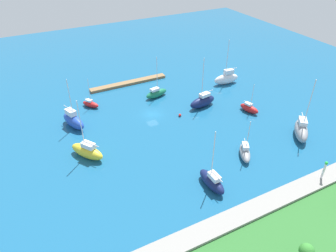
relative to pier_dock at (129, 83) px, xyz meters
name	(u,v)px	position (x,y,z in m)	size (l,w,h in m)	color
water	(152,114)	(1.00, 18.12, -0.35)	(160.00, 160.00, 0.00)	#19567F
pier_dock	(129,83)	(0.00, 0.00, 0.00)	(22.39, 2.09, 0.70)	olive
breakwater	(247,215)	(1.00, 53.40, 0.38)	(59.40, 3.39, 1.45)	gray
shoreline_park	(279,251)	(1.00, 60.59, 0.15)	(47.09, 11.13, 1.00)	#2D6B2D
harbor_beacon	(324,169)	(-15.42, 53.40, 3.25)	(0.56, 0.56, 3.73)	silver
park_tree_center	(307,251)	(-0.03, 63.58, 3.35)	(2.01, 2.01, 3.74)	brown
sailboat_navy_off_beacon	(212,181)	(2.01, 45.09, 0.96)	(2.42, 6.70, 11.60)	#141E4C
sailboat_red_east_end	(91,104)	(13.19, 7.75, 0.48)	(4.05, 4.62, 7.71)	red
sailboat_gray_near_pier	(301,130)	(-23.58, 41.13, 1.34)	(7.00, 7.71, 13.77)	gray
sailboat_green_by_breakwater	(156,93)	(-3.70, 10.57, 0.78)	(6.69, 3.28, 11.05)	#19724C
sailboat_blue_lone_south	(73,120)	(18.97, 14.72, 1.31)	(4.70, 7.84, 11.79)	#2347B2
sailboat_white_lone_north	(226,78)	(-24.79, 12.52, 1.34)	(7.69, 2.81, 12.80)	white
sailboat_yellow_far_south	(87,151)	(19.15, 26.91, 1.13)	(6.20, 7.71, 12.63)	yellow
sailboat_navy_along_channel	(203,101)	(-11.75, 20.45, 1.17)	(7.72, 3.41, 12.91)	#141E4C
sailboat_red_inner_mooring	(249,108)	(-20.50, 27.83, 0.63)	(2.97, 5.37, 7.55)	red
sailboat_gray_mid_basin	(245,152)	(-8.55, 41.04, 0.70)	(4.65, 6.11, 8.46)	gray
mooring_buoy_red	(180,115)	(-4.47, 21.97, -0.01)	(0.68, 0.68, 0.68)	red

